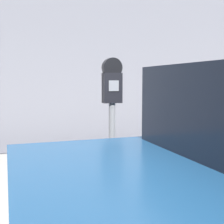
{
  "coord_description": "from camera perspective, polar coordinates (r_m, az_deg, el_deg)",
  "views": [
    {
      "loc": [
        -0.47,
        -1.91,
        1.38
      ],
      "look_at": [
        0.49,
        1.17,
        1.06
      ],
      "focal_mm": 50.0,
      "sensor_mm": 36.0,
      "label": 1
    }
  ],
  "objects": [
    {
      "name": "sidewalk",
      "position": [
        4.34,
        -10.55,
        -11.95
      ],
      "size": [
        24.0,
        2.8,
        0.14
      ],
      "color": "#BCB7AD",
      "rests_on": "ground_plane"
    },
    {
      "name": "parking_meter",
      "position": [
        3.24,
        0.0,
        1.71
      ],
      "size": [
        0.2,
        0.12,
        1.48
      ],
      "color": "gray",
      "rests_on": "sidewalk"
    }
  ]
}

